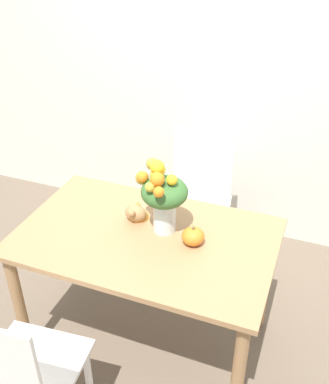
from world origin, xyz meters
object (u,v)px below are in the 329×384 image
object	(u,v)px
pumpkin	(193,236)
dining_chair_near_window	(199,200)
dining_chair_far_side	(21,378)
flower_vase	(163,195)
turkey_figurine	(137,211)

from	to	relation	value
pumpkin	dining_chair_near_window	xyz separation A→B (m)	(-0.20, 0.76, -0.30)
pumpkin	dining_chair_far_side	distance (m)	0.98
flower_vase	dining_chair_near_window	xyz separation A→B (m)	(-0.02, 0.71, -0.47)
flower_vase	pumpkin	bearing A→B (deg)	-16.47
turkey_figurine	dining_chair_near_window	xyz separation A→B (m)	(0.14, 0.66, -0.30)
dining_chair_near_window	turkey_figurine	bearing A→B (deg)	-110.55
turkey_figurine	dining_chair_near_window	world-z (taller)	dining_chair_near_window
dining_chair_near_window	dining_chair_far_side	size ratio (longest dim) A/B	1.00
flower_vase	dining_chair_far_side	distance (m)	1.01
pumpkin	dining_chair_far_side	size ratio (longest dim) A/B	0.12
pumpkin	turkey_figurine	bearing A→B (deg)	164.17
flower_vase	dining_chair_near_window	size ratio (longest dim) A/B	0.41
pumpkin	dining_chair_near_window	distance (m)	0.84
dining_chair_near_window	flower_vase	bearing A→B (deg)	-96.82
flower_vase	turkey_figurine	world-z (taller)	flower_vase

